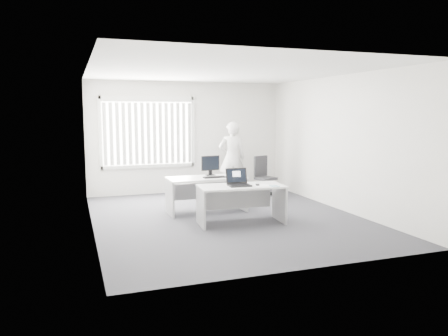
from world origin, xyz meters
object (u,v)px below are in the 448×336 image
object	(u,v)px
office_chair	(264,183)
person	(232,158)
laptop	(239,178)
desk_far	(206,187)
desk_near	(241,196)
monitor	(210,166)

from	to	relation	value
office_chair	person	world-z (taller)	person
person	laptop	world-z (taller)	person
office_chair	person	size ratio (longest dim) A/B	0.53
desk_far	person	bearing A→B (deg)	54.61
laptop	person	bearing A→B (deg)	74.59
office_chair	desk_near	bearing A→B (deg)	-141.17
office_chair	laptop	size ratio (longest dim) A/B	2.41
person	monitor	distance (m)	1.80
monitor	desk_near	bearing A→B (deg)	-90.94
desk_near	laptop	bearing A→B (deg)	-131.41
desk_far	laptop	size ratio (longest dim) A/B	3.97
desk_far	office_chair	world-z (taller)	office_chair
desk_far	office_chair	size ratio (longest dim) A/B	1.64
desk_far	office_chair	distance (m)	2.29
desk_near	laptop	distance (m)	0.36
desk_near	desk_far	size ratio (longest dim) A/B	1.01
desk_far	office_chair	xyz separation A→B (m)	(1.89, 1.27, -0.22)
person	desk_far	bearing A→B (deg)	67.79
office_chair	person	bearing A→B (deg)	130.42
desk_near	monitor	size ratio (longest dim) A/B	3.88
person	monitor	bearing A→B (deg)	67.73
person	monitor	world-z (taller)	person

